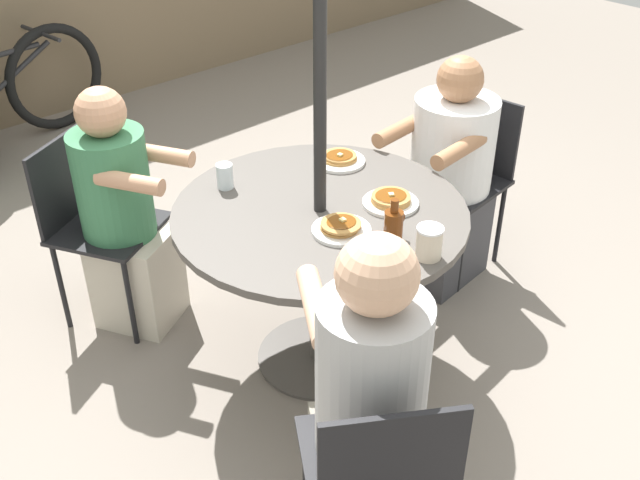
{
  "coord_description": "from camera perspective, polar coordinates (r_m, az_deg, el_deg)",
  "views": [
    {
      "loc": [
        -1.65,
        -1.79,
        2.19
      ],
      "look_at": [
        0.0,
        0.0,
        0.6
      ],
      "focal_mm": 42.0,
      "sensor_mm": 36.0,
      "label": 1
    }
  ],
  "objects": [
    {
      "name": "syrup_bottle",
      "position": [
        2.63,
        5.63,
        1.16
      ],
      "size": [
        0.09,
        0.07,
        0.17
      ],
      "color": "#602D0F",
      "rests_on": "patio_table"
    },
    {
      "name": "patio_table",
      "position": [
        2.89,
        0.0,
        0.32
      ],
      "size": [
        1.13,
        1.13,
        0.74
      ],
      "color": "#4C4742",
      "rests_on": "ground"
    },
    {
      "name": "bicycle",
      "position": [
        5.3,
        -23.11,
        10.29
      ],
      "size": [
        1.5,
        0.44,
        0.74
      ],
      "rotation": [
        0.0,
        0.0,
        0.11
      ],
      "color": "black",
      "rests_on": "ground"
    },
    {
      "name": "patio_chair_south",
      "position": [
        2.2,
        4.54,
        -17.27
      ],
      "size": [
        0.57,
        0.57,
        0.85
      ],
      "rotation": [
        0.0,
        0.0,
        -0.58
      ],
      "color": "black",
      "rests_on": "ground"
    },
    {
      "name": "pancake_plate_b",
      "position": [
        2.69,
        1.61,
        0.95
      ],
      "size": [
        0.22,
        0.22,
        0.05
      ],
      "color": "white",
      "rests_on": "patio_table"
    },
    {
      "name": "umbrella_pole",
      "position": [
        2.68,
        0.0,
        8.16
      ],
      "size": [
        0.05,
        0.05,
        2.12
      ],
      "primitive_type": "cylinder",
      "color": "black",
      "rests_on": "ground"
    },
    {
      "name": "patio_chair_north",
      "position": [
        3.7,
        11.02,
        5.25
      ],
      "size": [
        0.44,
        0.44,
        0.85
      ],
      "rotation": [
        0.0,
        0.0,
        -4.62
      ],
      "color": "black",
      "rests_on": "ground"
    },
    {
      "name": "pancake_plate_a",
      "position": [
        3.17,
        1.5,
        6.17
      ],
      "size": [
        0.22,
        0.22,
        0.05
      ],
      "color": "white",
      "rests_on": "patio_table"
    },
    {
      "name": "diner_south",
      "position": [
        2.26,
        3.66,
        -13.2
      ],
      "size": [
        0.53,
        0.57,
        1.2
      ],
      "rotation": [
        0.0,
        0.0,
        -0.58
      ],
      "color": "gray",
      "rests_on": "ground"
    },
    {
      "name": "coffee_cup",
      "position": [
        2.56,
        8.32,
        -0.19
      ],
      "size": [
        0.09,
        0.09,
        0.12
      ],
      "color": "beige",
      "rests_on": "patio_table"
    },
    {
      "name": "ground_plane",
      "position": [
        3.27,
        0.0,
        -8.9
      ],
      "size": [
        12.0,
        12.0,
        0.0
      ],
      "primitive_type": "plane",
      "color": "gray"
    },
    {
      "name": "drinking_glass_a",
      "position": [
        2.98,
        -7.27,
        4.85
      ],
      "size": [
        0.07,
        0.07,
        0.1
      ],
      "primitive_type": "cylinder",
      "color": "silver",
      "rests_on": "patio_table"
    },
    {
      "name": "pancake_plate_c",
      "position": [
        2.87,
        5.41,
        3.0
      ],
      "size": [
        0.22,
        0.22,
        0.05
      ],
      "color": "white",
      "rests_on": "patio_table"
    },
    {
      "name": "diner_east",
      "position": [
        3.31,
        -14.71,
        1.44
      ],
      "size": [
        0.48,
        0.53,
        1.11
      ],
      "rotation": [
        0.0,
        0.0,
        -2.65
      ],
      "color": "beige",
      "rests_on": "ground"
    },
    {
      "name": "diner_north",
      "position": [
        3.57,
        9.55,
        4.26
      ],
      "size": [
        0.58,
        0.42,
        1.1
      ],
      "rotation": [
        0.0,
        0.0,
        -4.62
      ],
      "color": "#3D3D42",
      "rests_on": "ground"
    },
    {
      "name": "patio_chair_east",
      "position": [
        3.4,
        -16.99,
        1.69
      ],
      "size": [
        0.55,
        0.55,
        0.85
      ],
      "rotation": [
        0.0,
        0.0,
        -2.65
      ],
      "color": "black",
      "rests_on": "ground"
    }
  ]
}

